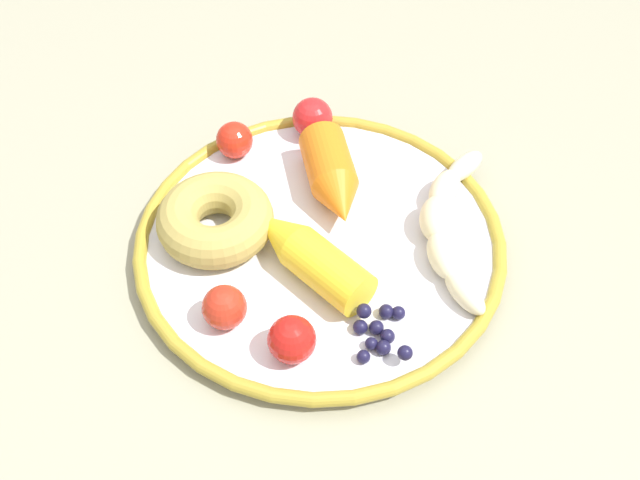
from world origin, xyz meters
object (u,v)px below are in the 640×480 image
plate (320,242)px  blueberry_pile (380,331)px  dining_table (309,274)px  tomato_far (292,339)px  donut (215,219)px  banana (447,222)px  tomato_near (224,307)px  tomato_extra (313,118)px  carrot_yellow (307,254)px  carrot_orange (333,178)px  tomato_mid (235,140)px

plate → blueberry_pile: 0.11m
dining_table → tomato_far: (0.01, 0.15, 0.11)m
donut → blueberry_pile: 0.17m
banana → tomato_near: size_ratio=5.44×
blueberry_pile → tomato_extra: bearing=-75.4°
blueberry_pile → tomato_far: bearing=14.2°
banana → carrot_yellow: 0.13m
carrot_orange → tomato_extra: size_ratio=2.87×
donut → tomato_extra: size_ratio=2.58×
dining_table → blueberry_pile: blueberry_pile is taller
dining_table → tomato_extra: 0.15m
donut → tomato_far: size_ratio=2.69×
carrot_yellow → tomato_mid: size_ratio=3.34×
dining_table → banana: 0.16m
carrot_orange → blueberry_pile: carrot_orange is taller
plate → carrot_yellow: 0.04m
plate → donut: bearing=-2.7°
dining_table → tomato_far: tomato_far is taller
carrot_yellow → dining_table: bearing=-87.9°
plate → tomato_extra: bearing=-85.3°
carrot_yellow → tomato_far: bearing=84.7°
tomato_far → tomato_extra: 0.25m
plate → carrot_orange: size_ratio=2.87×
blueberry_pile → tomato_far: tomato_far is taller
tomato_near → plate: bearing=-129.6°
tomato_extra → donut: bearing=59.3°
tomato_extra → plate: bearing=94.7°
tomato_near → dining_table: bearing=-116.5°
blueberry_pile → tomato_mid: 0.24m
tomato_mid → carrot_yellow: bearing=118.4°
banana → tomato_mid: (0.19, -0.09, 0.00)m
tomato_near → tomato_extra: (-0.06, -0.22, 0.00)m
banana → tomato_extra: (0.12, -0.12, 0.01)m
tomato_extra → banana: bearing=134.5°
blueberry_pile → tomato_extra: 0.24m
banana → blueberry_pile: (0.06, 0.11, -0.01)m
tomato_mid → tomato_extra: size_ratio=0.89×
banana → tomato_near: bearing=29.0°
donut → carrot_orange: bearing=-153.3°
dining_table → carrot_yellow: carrot_yellow is taller
donut → tomato_near: (-0.02, 0.09, -0.00)m
carrot_orange → tomato_far: (0.03, 0.17, -0.00)m
carrot_orange → dining_table: bearing=44.6°
carrot_orange → tomato_near: carrot_orange is taller
donut → banana: bearing=-177.2°
tomato_far → tomato_extra: tomato_extra is taller
carrot_yellow → donut: 0.09m
dining_table → banana: (-0.12, 0.02, 0.10)m
tomato_far → carrot_yellow: bearing=-95.3°
plate → tomato_near: tomato_near is taller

